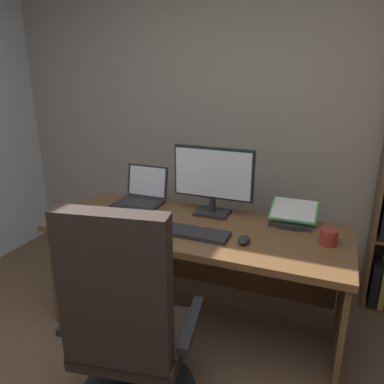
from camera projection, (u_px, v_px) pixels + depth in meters
name	position (u px, v px, depth m)	size (l,w,h in m)	color
wall_back	(255.00, 107.00, 2.87)	(4.83, 0.12, 2.70)	#A89E8E
desk	(201.00, 249.00, 2.42)	(1.82, 0.70, 0.72)	brown
office_chair	(128.00, 334.00, 1.73)	(0.67, 0.60, 1.13)	#232326
monitor	(213.00, 180.00, 2.41)	(0.53, 0.16, 0.45)	#232326
laptop	(141.00, 196.00, 2.66)	(0.32, 0.30, 0.25)	#232326
keyboard	(193.00, 233.00, 2.17)	(0.42, 0.15, 0.02)	#232326
computer_mouse	(244.00, 240.00, 2.06)	(0.06, 0.10, 0.04)	#232326
reading_stand_with_book	(293.00, 213.00, 2.33)	(0.29, 0.26, 0.12)	#232326
open_binder	(104.00, 222.00, 2.33)	(0.41, 0.29, 0.02)	orange
notepad	(155.00, 217.00, 2.41)	(0.15, 0.21, 0.01)	silver
pen	(158.00, 216.00, 2.40)	(0.01, 0.01, 0.14)	maroon
coffee_mug	(329.00, 237.00, 2.04)	(0.09, 0.09, 0.09)	maroon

